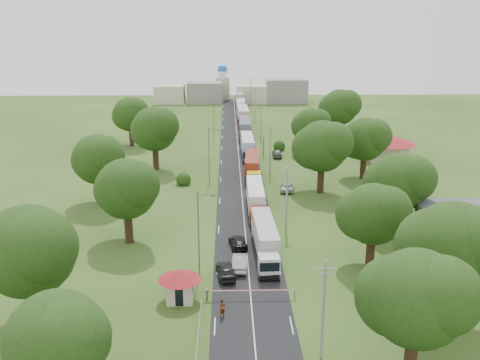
{
  "coord_description": "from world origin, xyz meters",
  "views": [
    {
      "loc": [
        -2.27,
        -73.86,
        27.49
      ],
      "look_at": [
        -0.36,
        7.53,
        3.0
      ],
      "focal_mm": 40.0,
      "sensor_mm": 36.0,
      "label": 1
    }
  ],
  "objects_px": {
    "truck_0": "(265,239)",
    "car_lane_mid": "(240,262)",
    "info_sign": "(263,142)",
    "pedestrian_near": "(222,309)",
    "boom_barrier": "(238,292)",
    "guard_booth": "(180,281)",
    "car_lane_front": "(226,270)"
  },
  "relations": [
    {
      "from": "info_sign",
      "to": "car_lane_mid",
      "type": "xyz_separation_m",
      "value": [
        -6.2,
        -52.92,
        -2.22
      ]
    },
    {
      "from": "truck_0",
      "to": "pedestrian_near",
      "type": "relative_size",
      "value": 7.77
    },
    {
      "from": "car_lane_front",
      "to": "guard_booth",
      "type": "bearing_deg",
      "value": 39.43
    },
    {
      "from": "car_lane_mid",
      "to": "pedestrian_near",
      "type": "relative_size",
      "value": 2.64
    },
    {
      "from": "boom_barrier",
      "to": "car_lane_mid",
      "type": "xyz_separation_m",
      "value": [
        0.36,
        7.08,
        -0.11
      ]
    },
    {
      "from": "truck_0",
      "to": "car_lane_mid",
      "type": "distance_m",
      "value": 5.01
    },
    {
      "from": "info_sign",
      "to": "car_lane_front",
      "type": "xyz_separation_m",
      "value": [
        -7.79,
        -55.0,
        -2.2
      ]
    },
    {
      "from": "guard_booth",
      "to": "info_sign",
      "type": "distance_m",
      "value": 61.27
    },
    {
      "from": "guard_booth",
      "to": "car_lane_mid",
      "type": "bearing_deg",
      "value": 48.8
    },
    {
      "from": "boom_barrier",
      "to": "truck_0",
      "type": "relative_size",
      "value": 0.66
    },
    {
      "from": "boom_barrier",
      "to": "pedestrian_near",
      "type": "bearing_deg",
      "value": -114.34
    },
    {
      "from": "guard_booth",
      "to": "info_sign",
      "type": "height_order",
      "value": "info_sign"
    },
    {
      "from": "guard_booth",
      "to": "truck_0",
      "type": "distance_m",
      "value": 14.26
    },
    {
      "from": "boom_barrier",
      "to": "info_sign",
      "type": "distance_m",
      "value": 60.39
    },
    {
      "from": "boom_barrier",
      "to": "info_sign",
      "type": "height_order",
      "value": "info_sign"
    },
    {
      "from": "info_sign",
      "to": "pedestrian_near",
      "type": "bearing_deg",
      "value": -97.28
    },
    {
      "from": "info_sign",
      "to": "truck_0",
      "type": "distance_m",
      "value": 49.36
    },
    {
      "from": "truck_0",
      "to": "car_lane_mid",
      "type": "relative_size",
      "value": 2.94
    },
    {
      "from": "boom_barrier",
      "to": "info_sign",
      "type": "bearing_deg",
      "value": 83.76
    },
    {
      "from": "boom_barrier",
      "to": "info_sign",
      "type": "relative_size",
      "value": 2.25
    },
    {
      "from": "boom_barrier",
      "to": "car_lane_front",
      "type": "relative_size",
      "value": 1.97
    },
    {
      "from": "car_lane_mid",
      "to": "car_lane_front",
      "type": "bearing_deg",
      "value": 54.85
    },
    {
      "from": "info_sign",
      "to": "car_lane_front",
      "type": "distance_m",
      "value": 55.59
    },
    {
      "from": "guard_booth",
      "to": "pedestrian_near",
      "type": "height_order",
      "value": "guard_booth"
    },
    {
      "from": "guard_booth",
      "to": "car_lane_mid",
      "type": "xyz_separation_m",
      "value": [
        6.2,
        7.08,
        -1.38
      ]
    },
    {
      "from": "guard_booth",
      "to": "car_lane_mid",
      "type": "distance_m",
      "value": 9.51
    },
    {
      "from": "car_lane_front",
      "to": "pedestrian_near",
      "type": "relative_size",
      "value": 2.62
    },
    {
      "from": "info_sign",
      "to": "car_lane_mid",
      "type": "relative_size",
      "value": 0.87
    },
    {
      "from": "info_sign",
      "to": "car_lane_mid",
      "type": "distance_m",
      "value": 53.33
    },
    {
      "from": "car_lane_front",
      "to": "car_lane_mid",
      "type": "height_order",
      "value": "car_lane_front"
    },
    {
      "from": "boom_barrier",
      "to": "truck_0",
      "type": "distance_m",
      "value": 11.37
    },
    {
      "from": "guard_booth",
      "to": "car_lane_mid",
      "type": "relative_size",
      "value": 0.93
    }
  ]
}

